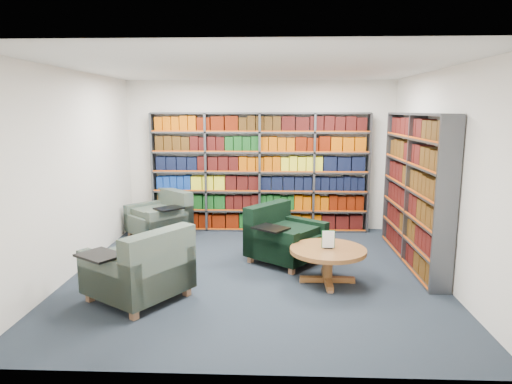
{
  "coord_description": "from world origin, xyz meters",
  "views": [
    {
      "loc": [
        0.27,
        -6.09,
        2.26
      ],
      "look_at": [
        0.0,
        0.6,
        1.05
      ],
      "focal_mm": 32.0,
      "sensor_mm": 36.0,
      "label": 1
    }
  ],
  "objects_px": {
    "coffee_table": "(328,255)",
    "chair_teal_front": "(143,271)",
    "chair_green_right": "(281,239)",
    "chair_teal_left": "(163,218)"
  },
  "relations": [
    {
      "from": "chair_teal_left",
      "to": "chair_green_right",
      "type": "xyz_separation_m",
      "value": [
        2.12,
        -1.29,
        0.01
      ]
    },
    {
      "from": "chair_teal_left",
      "to": "coffee_table",
      "type": "relative_size",
      "value": 1.27
    },
    {
      "from": "coffee_table",
      "to": "chair_green_right",
      "type": "bearing_deg",
      "value": 123.77
    },
    {
      "from": "chair_green_right",
      "to": "chair_teal_front",
      "type": "relative_size",
      "value": 0.95
    },
    {
      "from": "coffee_table",
      "to": "chair_teal_left",
      "type": "bearing_deg",
      "value": 141.28
    },
    {
      "from": "coffee_table",
      "to": "chair_teal_front",
      "type": "bearing_deg",
      "value": -163.82
    },
    {
      "from": "chair_teal_left",
      "to": "coffee_table",
      "type": "bearing_deg",
      "value": -38.72
    },
    {
      "from": "chair_teal_front",
      "to": "coffee_table",
      "type": "distance_m",
      "value": 2.36
    },
    {
      "from": "chair_green_right",
      "to": "chair_teal_front",
      "type": "height_order",
      "value": "chair_teal_front"
    },
    {
      "from": "chair_green_right",
      "to": "chair_teal_front",
      "type": "distance_m",
      "value": 2.28
    }
  ]
}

